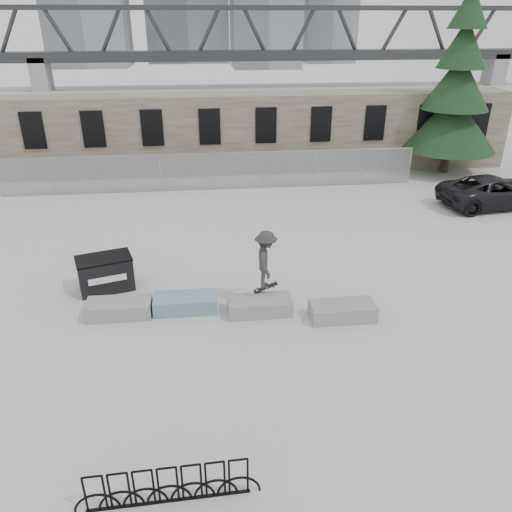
{
  "coord_description": "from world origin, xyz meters",
  "views": [
    {
      "loc": [
        -0.54,
        -13.61,
        8.49
      ],
      "look_at": [
        1.11,
        1.26,
        1.3
      ],
      "focal_mm": 35.0,
      "sensor_mm": 36.0,
      "label": 1
    }
  ],
  "objects_px": {
    "bike_rack": "(168,486)",
    "spruce_tree": "(456,95)",
    "planter_far_left": "(119,308)",
    "planter_center_left": "(185,302)",
    "dumpster": "(105,273)",
    "planter_offset": "(342,310)",
    "skateboarder": "(266,260)",
    "planter_center_right": "(260,305)",
    "suv": "(494,191)"
  },
  "relations": [
    {
      "from": "planter_far_left",
      "to": "skateboarder",
      "type": "relative_size",
      "value": 0.96
    },
    {
      "from": "spruce_tree",
      "to": "skateboarder",
      "type": "height_order",
      "value": "spruce_tree"
    },
    {
      "from": "planter_far_left",
      "to": "bike_rack",
      "type": "bearing_deg",
      "value": -75.01
    },
    {
      "from": "planter_center_left",
      "to": "dumpster",
      "type": "bearing_deg",
      "value": 147.88
    },
    {
      "from": "planter_far_left",
      "to": "spruce_tree",
      "type": "height_order",
      "value": "spruce_tree"
    },
    {
      "from": "planter_center_right",
      "to": "dumpster",
      "type": "height_order",
      "value": "dumpster"
    },
    {
      "from": "planter_offset",
      "to": "suv",
      "type": "bearing_deg",
      "value": 42.24
    },
    {
      "from": "bike_rack",
      "to": "suv",
      "type": "distance_m",
      "value": 21.45
    },
    {
      "from": "planter_center_left",
      "to": "bike_rack",
      "type": "relative_size",
      "value": 0.56
    },
    {
      "from": "bike_rack",
      "to": "skateboarder",
      "type": "height_order",
      "value": "skateboarder"
    },
    {
      "from": "planter_center_left",
      "to": "dumpster",
      "type": "distance_m",
      "value": 3.23
    },
    {
      "from": "spruce_tree",
      "to": "skateboarder",
      "type": "distance_m",
      "value": 19.26
    },
    {
      "from": "planter_center_left",
      "to": "planter_offset",
      "type": "distance_m",
      "value": 4.96
    },
    {
      "from": "planter_center_left",
      "to": "suv",
      "type": "relative_size",
      "value": 0.37
    },
    {
      "from": "planter_far_left",
      "to": "dumpster",
      "type": "distance_m",
      "value": 1.95
    },
    {
      "from": "skateboarder",
      "to": "bike_rack",
      "type": "bearing_deg",
      "value": 162.56
    },
    {
      "from": "planter_far_left",
      "to": "spruce_tree",
      "type": "bearing_deg",
      "value": 39.58
    },
    {
      "from": "planter_far_left",
      "to": "planter_center_right",
      "type": "distance_m",
      "value": 4.41
    },
    {
      "from": "planter_center_right",
      "to": "bike_rack",
      "type": "height_order",
      "value": "bike_rack"
    },
    {
      "from": "planter_center_left",
      "to": "bike_rack",
      "type": "xyz_separation_m",
      "value": [
        -0.2,
        -7.04,
        0.16
      ]
    },
    {
      "from": "planter_far_left",
      "to": "dumpster",
      "type": "bearing_deg",
      "value": 110.11
    },
    {
      "from": "planter_center_left",
      "to": "spruce_tree",
      "type": "bearing_deg",
      "value": 42.97
    },
    {
      "from": "suv",
      "to": "dumpster",
      "type": "bearing_deg",
      "value": 104.21
    },
    {
      "from": "dumpster",
      "to": "skateboarder",
      "type": "distance_m",
      "value": 5.65
    },
    {
      "from": "bike_rack",
      "to": "spruce_tree",
      "type": "distance_m",
      "value": 26.61
    },
    {
      "from": "planter_center_right",
      "to": "planter_offset",
      "type": "relative_size",
      "value": 1.0
    },
    {
      "from": "bike_rack",
      "to": "spruce_tree",
      "type": "relative_size",
      "value": 0.31
    },
    {
      "from": "spruce_tree",
      "to": "bike_rack",
      "type": "bearing_deg",
      "value": -126.04
    },
    {
      "from": "planter_offset",
      "to": "dumpster",
      "type": "xyz_separation_m",
      "value": [
        -7.57,
        2.73,
        0.33
      ]
    },
    {
      "from": "spruce_tree",
      "to": "planter_far_left",
      "type": "bearing_deg",
      "value": -140.42
    },
    {
      "from": "planter_center_left",
      "to": "dumpster",
      "type": "height_order",
      "value": "dumpster"
    },
    {
      "from": "planter_center_left",
      "to": "skateboarder",
      "type": "xyz_separation_m",
      "value": [
        2.58,
        0.03,
        1.35
      ]
    },
    {
      "from": "planter_center_right",
      "to": "skateboarder",
      "type": "relative_size",
      "value": 0.96
    },
    {
      "from": "dumpster",
      "to": "planter_center_right",
      "type": "bearing_deg",
      "value": -39.51
    },
    {
      "from": "bike_rack",
      "to": "skateboarder",
      "type": "relative_size",
      "value": 1.73
    },
    {
      "from": "planter_center_left",
      "to": "spruce_tree",
      "type": "distance_m",
      "value": 21.3
    },
    {
      "from": "suv",
      "to": "skateboarder",
      "type": "xyz_separation_m",
      "value": [
        -12.37,
        -8.11,
        0.88
      ]
    },
    {
      "from": "planter_far_left",
      "to": "spruce_tree",
      "type": "distance_m",
      "value": 22.88
    },
    {
      "from": "spruce_tree",
      "to": "planter_center_left",
      "type": "bearing_deg",
      "value": -137.03
    },
    {
      "from": "planter_far_left",
      "to": "spruce_tree",
      "type": "relative_size",
      "value": 0.17
    },
    {
      "from": "bike_rack",
      "to": "planter_offset",
      "type": "bearing_deg",
      "value": 49.99
    },
    {
      "from": "planter_offset",
      "to": "skateboarder",
      "type": "relative_size",
      "value": 0.96
    },
    {
      "from": "planter_far_left",
      "to": "spruce_tree",
      "type": "xyz_separation_m",
      "value": [
        17.33,
        14.33,
        4.22
      ]
    },
    {
      "from": "planter_offset",
      "to": "spruce_tree",
      "type": "distance_m",
      "value": 18.95
    },
    {
      "from": "planter_offset",
      "to": "planter_center_right",
      "type": "bearing_deg",
      "value": 166.61
    },
    {
      "from": "planter_center_right",
      "to": "bike_rack",
      "type": "xyz_separation_m",
      "value": [
        -2.54,
        -6.61,
        0.16
      ]
    },
    {
      "from": "skateboarder",
      "to": "spruce_tree",
      "type": "bearing_deg",
      "value": -37.78
    },
    {
      "from": "planter_center_left",
      "to": "planter_center_right",
      "type": "bearing_deg",
      "value": -10.26
    },
    {
      "from": "dumpster",
      "to": "skateboarder",
      "type": "height_order",
      "value": "skateboarder"
    },
    {
      "from": "planter_far_left",
      "to": "skateboarder",
      "type": "height_order",
      "value": "skateboarder"
    }
  ]
}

